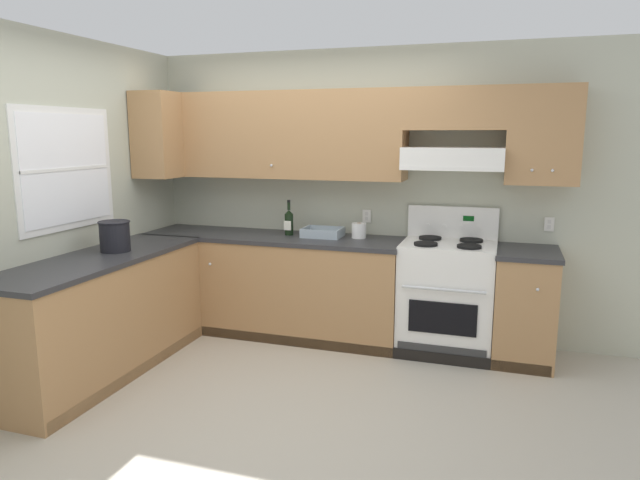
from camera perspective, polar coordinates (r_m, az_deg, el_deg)
ground_plane at (r=4.22m, az=-6.69°, el=-14.98°), size 7.04×7.04×0.00m
wall_back at (r=5.13m, az=4.17°, el=6.81°), size 4.68×0.57×2.55m
wall_left at (r=4.90m, az=-23.11°, el=4.22°), size 0.47×4.00×2.55m
counter_back_run at (r=5.14m, az=-0.97°, el=-4.80°), size 3.60×0.65×0.91m
counter_left_run at (r=4.68m, az=-20.93°, el=-7.08°), size 0.63×1.91×0.91m
stove at (r=4.90m, az=12.52°, el=-5.49°), size 0.76×0.62×1.20m
wine_bottle at (r=5.16m, az=-3.11°, el=1.85°), size 0.08×0.08×0.32m
bowl at (r=5.08m, az=0.28°, el=0.63°), size 0.35×0.26×0.08m
bucket at (r=4.71m, az=-19.80°, el=0.43°), size 0.24×0.24×0.24m
paper_towel_roll at (r=5.02m, az=3.90°, el=0.96°), size 0.13×0.13×0.13m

